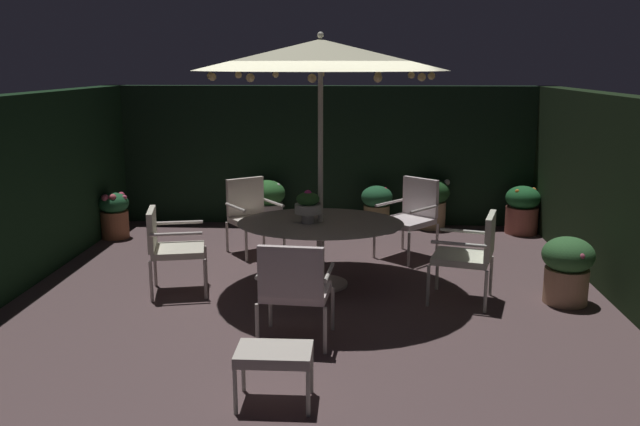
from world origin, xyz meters
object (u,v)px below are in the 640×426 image
patio_chair_southeast (169,243)px  potted_plant_right_far (567,267)px  patio_chair_south (294,285)px  potted_plant_front_corner (377,206)px  potted_plant_right_near (114,214)px  potted_plant_back_center (522,209)px  patio_dining_table (320,231)px  centerpiece_planter (308,205)px  patio_chair_north (472,250)px  patio_chair_northeast (412,213)px  patio_umbrella (321,55)px  ottoman_footrest (274,356)px  potted_plant_left_far (267,202)px  potted_plant_back_right (431,201)px  patio_chair_east (251,212)px

patio_chair_southeast → potted_plant_right_far: bearing=-1.1°
patio_chair_south → potted_plant_right_far: size_ratio=1.34×
patio_chair_southeast → potted_plant_front_corner: bearing=52.3°
patio_chair_southeast → potted_plant_right_near: patio_chair_southeast is taller
potted_plant_back_center → potted_plant_right_near: bearing=-174.2°
potted_plant_right_far → potted_plant_right_near: size_ratio=1.06×
patio_dining_table → centerpiece_planter: 0.36m
patio_chair_north → potted_plant_back_center: size_ratio=1.35×
patio_chair_northeast → patio_chair_southeast: 3.19m
patio_umbrella → potted_plant_front_corner: size_ratio=4.16×
patio_chair_northeast → potted_plant_back_center: patio_chair_northeast is taller
potted_plant_right_far → ottoman_footrest: bearing=-140.4°
patio_chair_south → potted_plant_right_far: patio_chair_south is taller
patio_dining_table → patio_chair_southeast: bearing=-167.7°
patio_dining_table → ottoman_footrest: (-0.19, -2.75, -0.26)m
potted_plant_right_far → potted_plant_left_far: 4.75m
potted_plant_back_right → patio_chair_north: bearing=-88.8°
ottoman_footrest → potted_plant_left_far: size_ratio=0.75×
patio_umbrella → potted_plant_back_right: (1.54, 2.84, -2.14)m
ottoman_footrest → patio_chair_south: bearing=87.6°
patio_umbrella → potted_plant_left_far: (-0.97, 2.67, -2.16)m
potted_plant_back_right → patio_umbrella: bearing=-118.5°
patio_chair_northeast → patio_chair_south: patio_chair_northeast is taller
potted_plant_back_right → potted_plant_left_far: (-2.51, -0.16, -0.02)m
patio_chair_north → ottoman_footrest: patio_chair_north is taller
potted_plant_right_far → potted_plant_back_right: size_ratio=0.93×
centerpiece_planter → patio_chair_northeast: centerpiece_planter is taller
centerpiece_planter → potted_plant_right_far: 2.83m
potted_plant_front_corner → potted_plant_back_center: bearing=-2.6°
patio_chair_southeast → potted_plant_left_far: size_ratio=1.27×
patio_chair_north → potted_plant_left_far: size_ratio=1.30×
patio_chair_east → potted_plant_front_corner: patio_chair_east is taller
centerpiece_planter → potted_plant_right_near: 3.64m
patio_chair_northeast → potted_plant_right_far: patio_chair_northeast is taller
centerpiece_planter → ottoman_footrest: 2.74m
patio_chair_east → patio_chair_southeast: patio_chair_east is taller
patio_chair_south → patio_chair_east: bearing=105.9°
patio_umbrella → patio_chair_southeast: size_ratio=2.97×
patio_chair_northeast → potted_plant_right_near: (-4.21, 0.70, -0.22)m
patio_chair_northeast → potted_plant_right_near: size_ratio=1.51×
patio_chair_north → potted_plant_front_corner: 3.26m
potted_plant_back_center → potted_plant_left_far: (-3.83, 0.11, 0.03)m
ottoman_footrest → potted_plant_left_far: 5.48m
patio_chair_northeast → potted_plant_front_corner: patio_chair_northeast is taller
centerpiece_planter → potted_plant_back_center: 4.03m
patio_chair_north → patio_chair_east: bearing=145.2°
patio_chair_northeast → patio_chair_southeast: patio_chair_northeast is taller
ottoman_footrest → potted_plant_left_far: (-0.78, 5.43, 0.02)m
patio_chair_south → potted_plant_back_right: (1.68, 4.51, -0.13)m
potted_plant_back_center → potted_plant_right_near: size_ratio=1.06×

